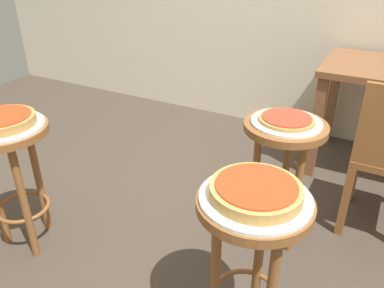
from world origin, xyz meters
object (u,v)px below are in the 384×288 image
object	(u,v)px
stool_middle	(251,240)
pizza_leftside	(287,119)
pizza_foreground	(1,120)
serving_plate_middle	(255,198)
serving_plate_leftside	(286,122)
serving_plate_foreground	(3,126)
stool_leftside	(282,156)
pizza_middle	(256,191)
stool_foreground	(12,160)

from	to	relation	value
stool_middle	pizza_leftside	xyz separation A→B (m)	(-0.07, 0.62, 0.19)
pizza_foreground	serving_plate_middle	xyz separation A→B (m)	(1.18, 0.01, -0.03)
serving_plate_leftside	pizza_foreground	bearing A→B (deg)	-150.20
serving_plate_leftside	serving_plate_foreground	bearing A→B (deg)	-150.20
stool_leftside	pizza_leftside	size ratio (longest dim) A/B	2.60
serving_plate_foreground	serving_plate_leftside	bearing A→B (deg)	29.80
serving_plate_foreground	serving_plate_middle	distance (m)	1.18
stool_leftside	pizza_middle	bearing A→B (deg)	-83.19
stool_foreground	stool_middle	xyz separation A→B (m)	(1.18, 0.01, 0.00)
stool_middle	stool_leftside	distance (m)	0.63
serving_plate_middle	serving_plate_leftside	xyz separation A→B (m)	(-0.07, 0.62, 0.00)
serving_plate_foreground	pizza_leftside	world-z (taller)	pizza_leftside
pizza_middle	stool_foreground	bearing A→B (deg)	-179.37
serving_plate_middle	stool_leftside	bearing A→B (deg)	96.81
stool_foreground	pizza_middle	bearing A→B (deg)	0.63
pizza_middle	pizza_leftside	bearing A→B (deg)	96.81
serving_plate_foreground	pizza_middle	xyz separation A→B (m)	(1.18, 0.01, 0.03)
stool_leftside	serving_plate_leftside	size ratio (longest dim) A/B	2.05
serving_plate_middle	stool_leftside	distance (m)	0.65
pizza_middle	serving_plate_leftside	xyz separation A→B (m)	(-0.07, 0.62, -0.03)
serving_plate_foreground	stool_leftside	distance (m)	1.29
pizza_foreground	serving_plate_leftside	size ratio (longest dim) A/B	0.91
serving_plate_foreground	pizza_foreground	size ratio (longest dim) A/B	1.23
pizza_leftside	stool_leftside	bearing A→B (deg)	-153.43
stool_foreground	serving_plate_foreground	bearing A→B (deg)	0.00
stool_foreground	stool_middle	distance (m)	1.18
pizza_foreground	stool_leftside	world-z (taller)	pizza_foreground
stool_foreground	pizza_foreground	bearing A→B (deg)	-90.00
stool_foreground	pizza_foreground	distance (m)	0.20
serving_plate_foreground	serving_plate_middle	bearing A→B (deg)	0.63
serving_plate_foreground	stool_middle	world-z (taller)	serving_plate_foreground
stool_foreground	stool_leftside	bearing A→B (deg)	29.80
pizza_middle	pizza_foreground	bearing A→B (deg)	-179.37
stool_foreground	serving_plate_foreground	world-z (taller)	serving_plate_foreground
pizza_foreground	serving_plate_leftside	xyz separation A→B (m)	(1.11, 0.63, -0.03)
serving_plate_foreground	serving_plate_middle	size ratio (longest dim) A/B	0.98
stool_middle	stool_leftside	world-z (taller)	same
serving_plate_foreground	stool_leftside	world-z (taller)	serving_plate_foreground
serving_plate_leftside	pizza_leftside	xyz separation A→B (m)	(0.00, 0.00, 0.02)
serving_plate_leftside	serving_plate_middle	bearing A→B (deg)	-83.19
pizza_leftside	stool_foreground	bearing A→B (deg)	-150.20
stool_middle	serving_plate_leftside	xyz separation A→B (m)	(-0.07, 0.62, 0.18)
pizza_foreground	serving_plate_foreground	bearing A→B (deg)	90.00
pizza_middle	pizza_leftside	world-z (taller)	pizza_middle
pizza_foreground	pizza_leftside	distance (m)	1.28
serving_plate_foreground	pizza_middle	bearing A→B (deg)	0.63
pizza_foreground	stool_leftside	bearing A→B (deg)	29.80
stool_middle	serving_plate_leftside	distance (m)	0.65
stool_foreground	stool_middle	size ratio (longest dim) A/B	1.00
stool_foreground	pizza_middle	xyz separation A→B (m)	(1.18, 0.01, 0.20)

